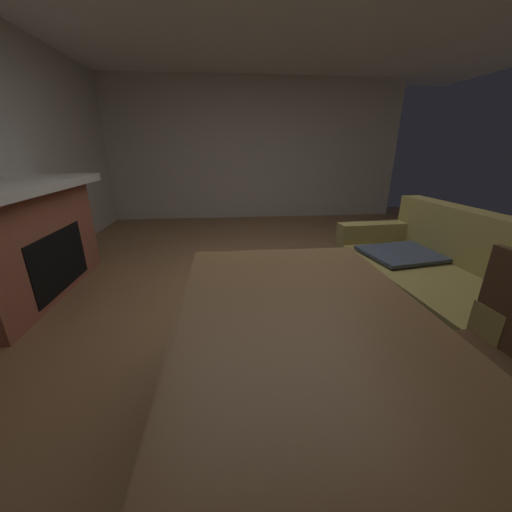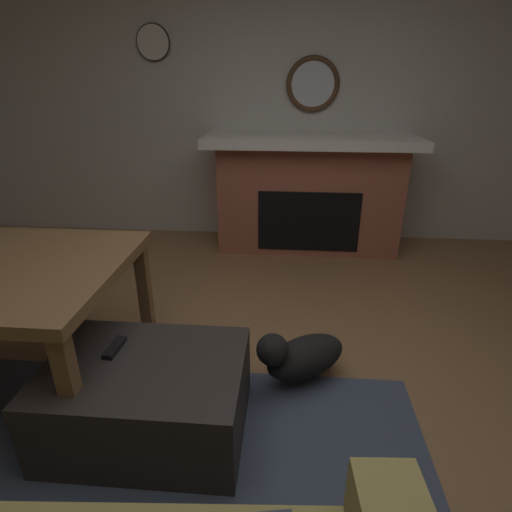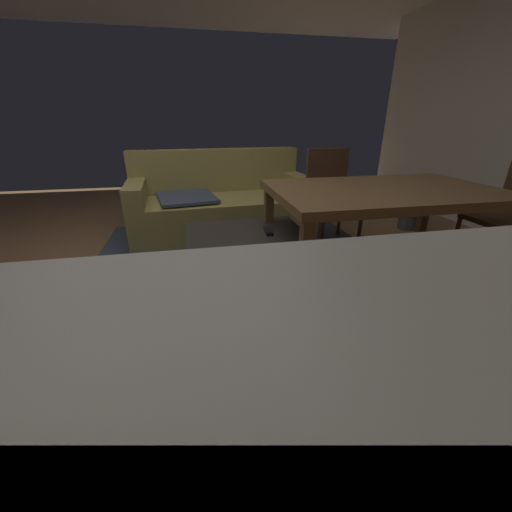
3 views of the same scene
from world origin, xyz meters
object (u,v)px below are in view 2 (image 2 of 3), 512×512
at_px(ottoman_coffee_table, 148,398).
at_px(small_dog, 301,356).
at_px(tv_remote, 115,348).
at_px(wall_clock, 153,42).
at_px(round_wall_mirror, 313,84).
at_px(fireplace, 309,193).

xyz_separation_m(ottoman_coffee_table, small_dog, (-0.72, -0.40, -0.02)).
relative_size(ottoman_coffee_table, tv_remote, 5.60).
bearing_deg(ottoman_coffee_table, small_dog, -151.12).
bearing_deg(ottoman_coffee_table, wall_clock, -76.13).
height_order(round_wall_mirror, tv_remote, round_wall_mirror).
bearing_deg(wall_clock, ottoman_coffee_table, 103.87).
xyz_separation_m(round_wall_mirror, ottoman_coffee_table, (0.82, 2.74, -1.31)).
bearing_deg(round_wall_mirror, small_dog, 87.62).
bearing_deg(ottoman_coffee_table, fireplace, -108.41).
bearing_deg(wall_clock, small_dog, 120.77).
relative_size(round_wall_mirror, wall_clock, 1.54).
height_order(fireplace, ottoman_coffee_table, fireplace).
bearing_deg(round_wall_mirror, ottoman_coffee_table, 73.41).
xyz_separation_m(round_wall_mirror, small_dog, (0.10, 2.34, -1.33)).
bearing_deg(round_wall_mirror, tv_remote, 69.66).
bearing_deg(ottoman_coffee_table, tv_remote, -27.47).
distance_m(ottoman_coffee_table, small_dog, 0.82).
bearing_deg(small_dog, wall_clock, -59.23).
distance_m(round_wall_mirror, ottoman_coffee_table, 3.14).
bearing_deg(small_dog, tv_remote, 19.27).
bearing_deg(tv_remote, ottoman_coffee_table, 156.74).
xyz_separation_m(ottoman_coffee_table, wall_clock, (0.68, -2.74, 1.67)).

